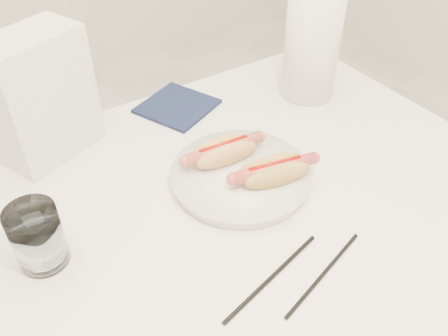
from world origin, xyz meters
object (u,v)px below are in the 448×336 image
table (202,237)px  napkin_box (41,97)px  hotdog_left (223,151)px  hotdog_right (274,171)px  paper_towel_roll (313,39)px  plate (240,177)px  water_glass (37,237)px

table → napkin_box: napkin_box is taller
hotdog_left → hotdog_right: same height
paper_towel_roll → napkin_box: bearing=168.8°
hotdog_right → paper_towel_roll: size_ratio=0.59×
table → plate: plate is taller
hotdog_left → napkin_box: 0.36m
hotdog_left → paper_towel_roll: bearing=25.9°
hotdog_left → hotdog_right: 0.11m
napkin_box → paper_towel_roll: 0.58m
plate → hotdog_left: 0.06m
plate → hotdog_right: hotdog_right is taller
plate → paper_towel_roll: 0.38m
water_glass → hotdog_right: bearing=-9.2°
water_glass → paper_towel_roll: (0.67, 0.16, 0.08)m
table → hotdog_left: size_ratio=7.46×
napkin_box → plate: bearing=-69.7°
water_glass → paper_towel_roll: paper_towel_roll is taller
hotdog_left → water_glass: bearing=-170.2°
hotdog_right → napkin_box: (-0.30, 0.34, 0.08)m
hotdog_left → paper_towel_roll: size_ratio=0.58×
hotdog_right → water_glass: 0.41m
plate → paper_towel_roll: (0.31, 0.17, 0.13)m
napkin_box → paper_towel_roll: paper_towel_roll is taller
water_glass → napkin_box: bearing=68.8°
plate → table: bearing=-162.6°
hotdog_left → water_glass: 0.36m
hotdog_right → napkin_box: 0.46m
napkin_box → hotdog_left: bearing=-64.9°
water_glass → table: bearing=-11.1°
hotdog_left → table: bearing=-135.9°
plate → water_glass: 0.37m
plate → napkin_box: size_ratio=1.02×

